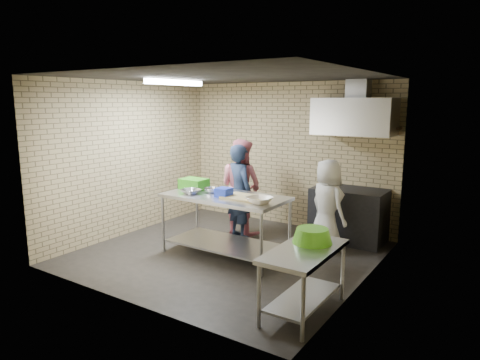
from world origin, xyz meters
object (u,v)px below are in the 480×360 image
at_px(woman_pink, 241,187).
at_px(bottle_red, 361,121).
at_px(blue_tub, 224,192).
at_px(green_basin, 312,235).
at_px(woman_white, 327,205).
at_px(green_crate, 194,184).
at_px(bottle_green, 385,122).
at_px(side_counter, 304,281).
at_px(man_navy, 240,192).
at_px(prep_table, 225,225).
at_px(stove, 349,215).

bearing_deg(woman_pink, bottle_red, -146.34).
relative_size(blue_tub, green_basin, 0.46).
relative_size(bottle_red, woman_white, 0.12).
distance_m(green_crate, bottle_red, 2.96).
bearing_deg(bottle_green, side_counter, -90.00).
xyz_separation_m(blue_tub, man_navy, (-0.34, 0.94, -0.19)).
bearing_deg(bottle_red, man_navy, -147.01).
xyz_separation_m(green_crate, woman_pink, (0.28, 0.97, -0.18)).
height_order(prep_table, woman_white, woman_white).
height_order(stove, bottle_red, bottle_red).
bearing_deg(bottle_green, prep_table, -132.91).
distance_m(stove, green_basin, 2.57).
distance_m(blue_tub, woman_white, 1.68).
height_order(stove, green_crate, green_crate).
distance_m(green_basin, woman_white, 1.94).
xyz_separation_m(stove, woman_white, (-0.13, -0.64, 0.28)).
bearing_deg(green_crate, stove, 37.60).
distance_m(bottle_green, woman_white, 1.66).
distance_m(side_counter, stove, 2.79).
xyz_separation_m(side_counter, woman_white, (-0.58, 2.11, 0.36)).
relative_size(blue_tub, man_navy, 0.13).
height_order(side_counter, woman_pink, woman_pink).
bearing_deg(green_basin, woman_white, 106.87).
relative_size(prep_table, woman_white, 1.29).
height_order(bottle_green, woman_pink, bottle_green).
bearing_deg(woman_pink, green_crate, 82.54).
relative_size(prep_table, woman_pink, 1.11).
distance_m(prep_table, blue_tub, 0.55).
bearing_deg(green_basin, bottle_red, 97.90).
height_order(green_basin, bottle_green, bottle_green).
relative_size(green_crate, bottle_red, 2.33).
bearing_deg(woman_pink, side_counter, 144.83).
xyz_separation_m(side_counter, green_crate, (-2.51, 1.17, 0.65)).
height_order(stove, man_navy, man_navy).
bearing_deg(blue_tub, stove, 54.07).
relative_size(green_basin, bottle_red, 2.56).
distance_m(prep_table, woman_pink, 1.23).
height_order(side_counter, man_navy, man_navy).
relative_size(stove, bottle_green, 8.00).
bearing_deg(prep_table, woman_white, 40.92).
xyz_separation_m(green_crate, blue_tub, (0.75, -0.22, -0.02)).
bearing_deg(stove, green_basin, -80.24).
relative_size(side_counter, stove, 1.00).
bearing_deg(woman_pink, green_basin, 148.12).
relative_size(green_basin, woman_pink, 0.27).
height_order(prep_table, stove, prep_table).
bearing_deg(side_counter, green_basin, 94.57).
bearing_deg(green_basin, bottle_green, 89.58).
relative_size(prep_table, side_counter, 1.57).
xyz_separation_m(bottle_red, bottle_green, (0.40, 0.00, -0.01)).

